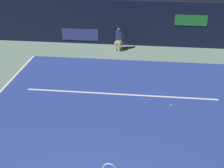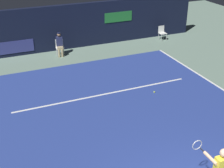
% 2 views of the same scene
% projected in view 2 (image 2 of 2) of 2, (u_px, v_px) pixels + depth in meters
% --- Properties ---
extents(ground_plane, '(32.57, 32.57, 0.00)m').
position_uv_depth(ground_plane, '(125.00, 118.00, 12.34)').
color(ground_plane, slate).
extents(court_surface, '(10.19, 11.69, 0.01)m').
position_uv_depth(court_surface, '(125.00, 118.00, 12.33)').
color(court_surface, navy).
rests_on(court_surface, ground).
extents(line_service, '(7.95, 0.10, 0.01)m').
position_uv_depth(line_service, '(105.00, 94.00, 14.02)').
color(line_service, white).
rests_on(line_service, court_surface).
extents(back_wall, '(16.95, 0.33, 2.60)m').
position_uv_depth(back_wall, '(64.00, 27.00, 18.64)').
color(back_wall, black).
rests_on(back_wall, ground).
extents(line_judge_on_chair, '(0.49, 0.57, 1.32)m').
position_uv_depth(line_judge_on_chair, '(60.00, 44.00, 17.89)').
color(line_judge_on_chair, white).
rests_on(line_judge_on_chair, ground).
extents(courtside_chair_near, '(0.45, 0.43, 0.88)m').
position_uv_depth(courtside_chair_near, '(162.00, 32.00, 20.48)').
color(courtside_chair_near, white).
rests_on(courtside_chair_near, ground).
extents(tennis_ball, '(0.07, 0.07, 0.07)m').
position_uv_depth(tennis_ball, '(154.00, 92.00, 14.13)').
color(tennis_ball, '#CCE033').
rests_on(tennis_ball, court_surface).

